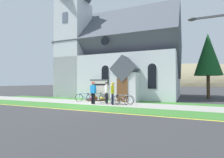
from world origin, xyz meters
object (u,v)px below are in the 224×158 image
Objects in this scene: cyclist_in_red_jersey at (107,91)px; cyclist_in_green_jersey at (113,92)px; bicycle_white at (85,98)px; bicycle_yellow at (124,99)px; bicycle_silver at (122,100)px; roadside_conifer at (208,55)px; church_sign at (99,86)px; bicycle_orange at (98,98)px; cyclist_in_yellow_jersey at (93,91)px.

cyclist_in_green_jersey is at bearing -34.90° from cyclist_in_red_jersey.
bicycle_white is 0.96× the size of bicycle_yellow.
bicycle_silver is 1.70m from cyclist_in_red_jersey.
bicycle_white is at bearing 167.54° from bicycle_silver.
bicycle_white is at bearing -142.30° from roadside_conifer.
roadside_conifer is at bearing 50.62° from cyclist_in_green_jersey.
church_sign is 2.40m from bicycle_white.
bicycle_silver is at bearing -19.43° from bicycle_orange.
cyclist_in_yellow_jersey is 13.39m from roadside_conifer.
church_sign reaches higher than cyclist_in_yellow_jersey.
church_sign is at bearing 139.71° from bicycle_silver.
cyclist_in_red_jersey is (1.05, -0.41, 0.65)m from bicycle_orange.
bicycle_silver is 0.96× the size of bicycle_orange.
roadside_conifer is at bearing 37.70° from bicycle_white.
bicycle_silver is 1.00× the size of bicycle_white.
cyclist_in_yellow_jersey is at bearing -133.57° from cyclist_in_red_jersey.
cyclist_in_red_jersey reaches higher than bicycle_yellow.
church_sign is 1.15× the size of cyclist_in_yellow_jersey.
bicycle_silver reaches higher than bicycle_yellow.
roadside_conifer is at bearing 46.17° from cyclist_in_yellow_jersey.
cyclist_in_green_jersey reaches higher than bicycle_silver.
bicycle_white is 0.96× the size of cyclist_in_red_jersey.
cyclist_in_green_jersey is at bearing -129.38° from roadside_conifer.
cyclist_in_green_jersey is (-0.58, -1.00, 0.66)m from bicycle_yellow.
cyclist_in_red_jersey is (-1.33, -0.48, 0.68)m from bicycle_yellow.
bicycle_yellow is 2.59m from cyclist_in_yellow_jersey.
bicycle_yellow is at bearing 1.78° from bicycle_white.
bicycle_silver is 0.96× the size of cyclist_in_yellow_jersey.
bicycle_yellow is 1.57m from cyclist_in_red_jersey.
cyclist_in_red_jersey is 1.00× the size of cyclist_in_yellow_jersey.
bicycle_yellow is at bearing 99.31° from bicycle_silver.
church_sign is at bearing -149.84° from roadside_conifer.
bicycle_white is at bearing 171.24° from cyclist_in_red_jersey.
roadside_conifer is (6.79, 7.98, 4.37)m from bicycle_yellow.
bicycle_orange is (-2.54, 0.90, 0.01)m from bicycle_silver.
church_sign is 1.20× the size of bicycle_white.
bicycle_orange is 1.03× the size of cyclist_in_green_jersey.
bicycle_yellow is 1.01× the size of cyclist_in_green_jersey.
bicycle_yellow is (2.39, 0.07, -0.02)m from bicycle_orange.
roadside_conifer is at bearing 41.24° from bicycle_orange.
bicycle_orange is 1.05× the size of bicycle_white.
roadside_conifer is at bearing 49.60° from bicycle_yellow.
bicycle_yellow is 0.25× the size of roadside_conifer.
bicycle_silver is 0.98× the size of cyclist_in_green_jersey.
church_sign reaches higher than bicycle_orange.
roadside_conifer is (8.12, 8.45, 3.69)m from cyclist_in_red_jersey.
bicycle_orange is at bearing 152.60° from cyclist_in_green_jersey.
bicycle_silver is 2.70m from bicycle_orange.
bicycle_silver is 11.96m from roadside_conifer.
cyclist_in_red_jersey is at bearing -160.33° from bicycle_yellow.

